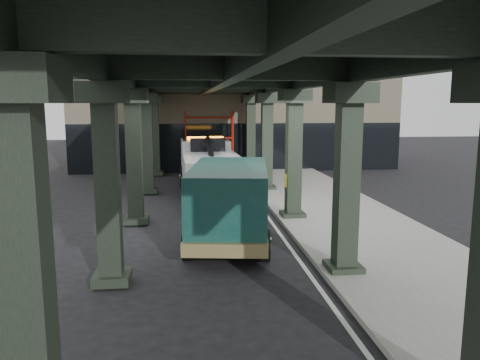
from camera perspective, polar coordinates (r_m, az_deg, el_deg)
ground at (r=16.17m, az=-1.05°, el=-6.81°), size 90.00×90.00×0.00m
sidewalk at (r=18.99m, az=12.03°, el=-4.34°), size 5.00×40.00×0.15m
lane_stripe at (r=18.31m, az=3.66°, el=-4.88°), size 0.12×38.00×0.01m
viaduct at (r=17.52m, az=-3.09°, el=12.47°), size 7.40×32.00×6.40m
building at (r=35.64m, az=-0.99°, el=8.54°), size 22.00×10.00×8.00m
scaffolding at (r=30.24m, az=-3.77°, el=4.79°), size 3.08×0.88×4.00m
tow_truck at (r=22.93m, az=-3.87°, el=1.61°), size 2.91×8.98×2.92m
towed_van at (r=15.27m, az=-1.23°, el=-2.48°), size 3.27×6.55×2.55m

